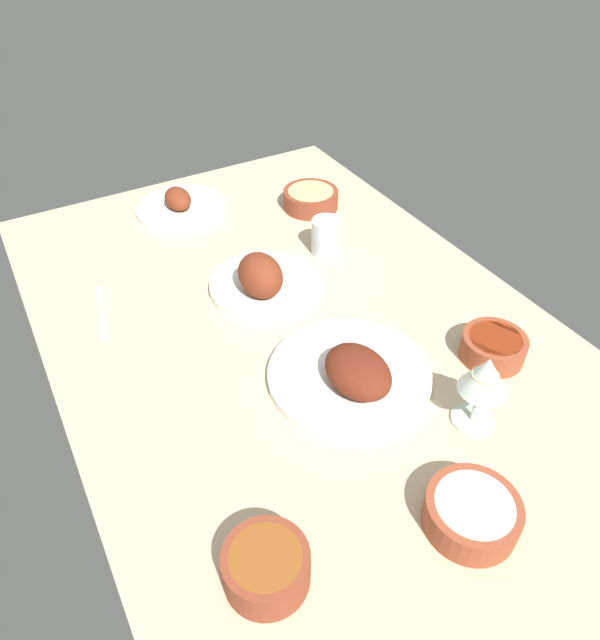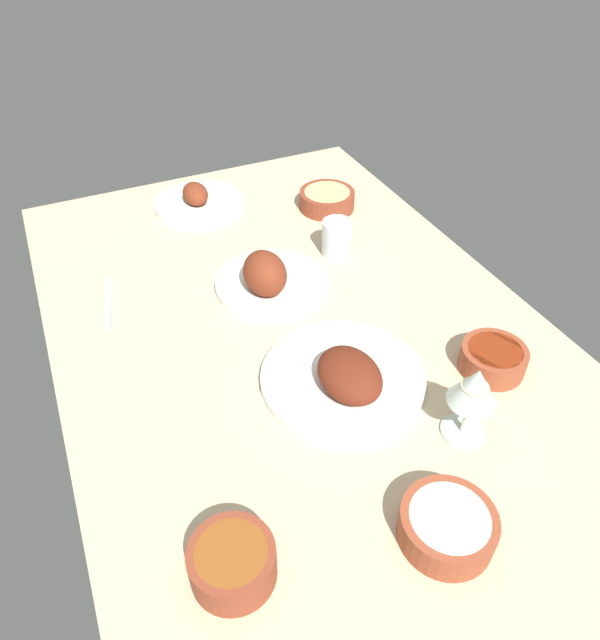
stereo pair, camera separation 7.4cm
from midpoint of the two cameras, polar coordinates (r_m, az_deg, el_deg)
name	(u,v)px [view 2 (the right image)]	position (r cm, az deg, el deg)	size (l,w,h in cm)	color
dining_table	(300,336)	(112.54, 1.88, -1.60)	(140.00, 90.00, 4.00)	#C6B28E
plate_center_main	(268,279)	(118.27, -1.36, 4.06)	(23.30, 23.30, 10.00)	white
plate_far_side	(198,201)	(149.89, -8.62, 11.50)	(22.25, 22.25, 6.55)	white
plate_near_viewer	(345,377)	(99.45, 6.61, -5.65)	(28.60, 28.60, 7.42)	white
bowl_potatoes	(327,199)	(147.66, 4.13, 11.78)	(13.76, 13.76, 4.56)	brown
bowl_soup	(232,562)	(79.04, -3.82, -22.83)	(11.25, 11.25, 5.67)	brown
bowl_sauce	(493,358)	(108.20, 20.39, -3.60)	(11.52, 11.52, 4.63)	brown
bowl_cream	(446,526)	(84.91, 16.81, -18.99)	(13.06, 13.06, 4.86)	brown
wine_glass	(474,390)	(91.21, 19.08, -6.61)	(7.60, 7.60, 14.00)	silver
water_tumbler	(337,238)	(129.66, 5.29, 8.03)	(6.70, 6.70, 8.10)	silver
fork_loose	(108,301)	(122.06, -16.76, 1.79)	(16.67, 0.90, 0.80)	silver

